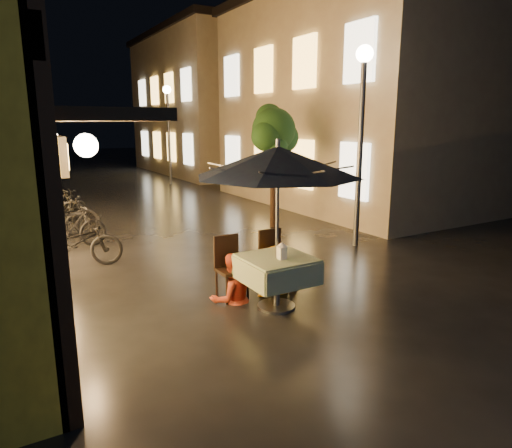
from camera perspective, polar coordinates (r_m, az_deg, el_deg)
ground at (r=7.14m, az=5.11°, el=-9.49°), size 90.00×90.00×0.00m
east_building_near at (r=16.45m, az=13.99°, el=14.76°), size 7.30×9.30×6.80m
east_building_far at (r=26.01m, az=-4.38°, el=14.69°), size 7.30×10.30×7.30m
street_tree at (r=11.72m, az=2.26°, el=11.30°), size 1.43×1.20×3.15m
streetlamp_near at (r=10.08m, az=13.09°, el=13.62°), size 0.36×0.36×4.23m
streetlamp_far at (r=20.56m, az=-10.94°, el=13.01°), size 0.36×0.36×4.23m
cafe_table at (r=6.67m, az=2.60°, el=-5.70°), size 0.99×0.99×0.78m
patio_umbrella at (r=6.36m, az=2.74°, el=7.79°), size 2.36×2.36×2.46m
cafe_chair_left at (r=7.10m, az=-3.36°, el=-4.97°), size 0.42×0.42×0.97m
cafe_chair_right at (r=7.48m, az=2.13°, el=-4.05°), size 0.42×0.42×0.97m
table_lantern at (r=6.47m, az=3.25°, el=-3.22°), size 0.16×0.16×0.25m
person_orange at (r=6.90m, az=-3.10°, el=-3.82°), size 0.74×0.58×1.47m
person_yellow at (r=7.25m, az=2.69°, el=-2.91°), size 0.96×0.55×1.48m
bicycle_0 at (r=9.26m, az=-21.81°, el=-2.17°), size 1.87×1.15×0.93m
bicycle_1 at (r=10.54m, az=-22.20°, el=-0.49°), size 1.60×0.65×0.93m
bicycle_2 at (r=11.63m, az=-24.34°, el=0.50°), size 1.82×0.71×0.94m
bicycle_3 at (r=11.94m, az=-22.92°, el=1.03°), size 1.71×0.95×0.99m
bicycle_4 at (r=13.74m, az=-23.61°, el=2.08°), size 1.70×0.90×0.85m
bicycle_5 at (r=13.60m, az=-23.83°, el=2.05°), size 1.53×0.63×0.89m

